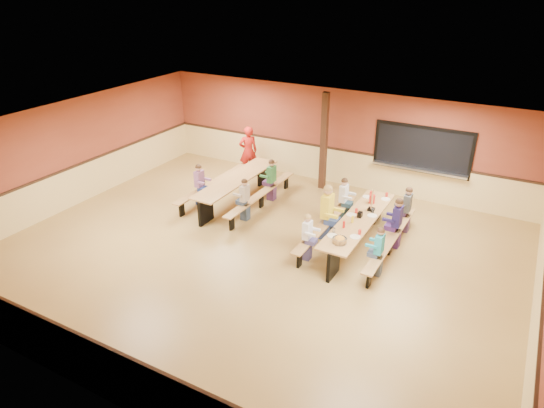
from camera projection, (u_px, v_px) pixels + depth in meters
The scene contains 23 objects.
ground at pixel (256, 252), 11.70m from camera, with size 12.00×12.00×0.00m, color olive.
room_envelope at pixel (256, 227), 11.40m from camera, with size 12.04×10.04×3.02m.
kitchen_pass_through at pixel (422, 152), 13.84m from camera, with size 2.78×0.28×1.38m.
structural_post at pixel (324, 142), 14.62m from camera, with size 0.18×0.18×3.00m, color #321B10.
cafeteria_table_main at pixel (358, 227), 11.78m from camera, with size 1.91×3.70×0.74m.
cafeteria_table_second at pixel (237, 185), 14.11m from camera, with size 1.91×3.70×0.74m.
seated_child_white_left at pixel (307, 237), 11.20m from camera, with size 0.34×0.28×1.15m, color white, non-canonical shape.
seated_adult_yellow at pixel (327, 213), 12.05m from camera, with size 0.48×0.39×1.43m, color yellow, non-canonical shape.
seated_child_grey_left at pixel (343, 200), 12.99m from camera, with size 0.37×0.30×1.21m, color white, non-canonical shape.
seated_child_teal_right at pixel (379, 252), 10.61m from camera, with size 0.35×0.28×1.16m, color teal, non-canonical shape.
seated_child_navy_right at pixel (397, 223), 11.69m from camera, with size 0.40×0.33×1.28m, color #20184F, non-canonical shape.
seated_child_char_right at pixel (407, 210), 12.43m from camera, with size 0.37×0.31×1.22m, color #454B4F, non-canonical shape.
seated_child_purple_sec at pixel (200, 185), 13.90m from camera, with size 0.37×0.30×1.22m, color #8A5587, non-canonical shape.
seated_child_green_sec at pixel (272, 180), 14.19m from camera, with size 0.38×0.31×1.24m, color #307239, non-canonical shape.
seated_child_tan_sec at pixel (245, 200), 13.03m from camera, with size 0.35×0.29×1.18m, color #B0A18E, non-canonical shape.
standing_woman at pixel (248, 151), 15.81m from camera, with size 0.61×0.40×1.68m, color #A41812.
punch_pitcher at pixel (372, 199), 12.45m from camera, with size 0.16×0.16×0.22m, color red.
chip_bowl at pixel (340, 240), 10.61m from camera, with size 0.32×0.32×0.15m, color orange, non-canonical shape.
napkin_dispenser at pixel (360, 215), 11.75m from camera, with size 0.10×0.14×0.13m, color black.
condiment_mustard at pixel (353, 219), 11.48m from camera, with size 0.06×0.06×0.17m, color yellow.
condiment_ketchup at pixel (344, 225), 11.24m from camera, with size 0.06×0.06×0.17m, color #B2140F.
table_paddle at pixel (372, 205), 12.04m from camera, with size 0.16×0.16×0.56m.
place_settings at pixel (359, 217), 11.66m from camera, with size 0.65×3.30×0.11m, color beige, non-canonical shape.
Camera 1 is at (5.19, -8.62, 6.09)m, focal length 32.00 mm.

